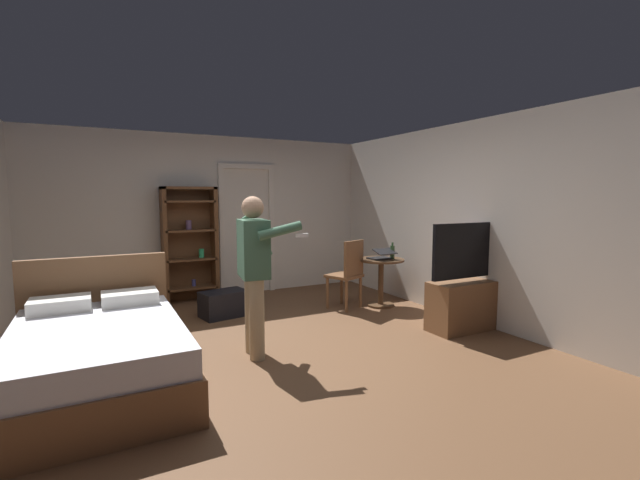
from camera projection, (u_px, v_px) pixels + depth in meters
ground_plane at (280, 352)px, 4.46m from camera, size 6.23×6.23×0.00m
wall_back at (210, 217)px, 6.87m from camera, size 5.46×0.12×2.56m
wall_right at (470, 222)px, 5.56m from camera, size 0.12×5.90×2.56m
doorway_frame at (247, 220)px, 7.08m from camera, size 0.93×0.08×2.13m
bed at (99, 354)px, 3.57m from camera, size 1.33×1.92×1.02m
bookshelf at (190, 240)px, 6.53m from camera, size 0.80×0.32×1.75m
tv_flatscreen at (467, 297)px, 5.19m from camera, size 1.13×0.40×1.30m
side_table at (381, 274)px, 6.28m from camera, size 0.67×0.67×0.70m
laptop at (381, 256)px, 6.20m from camera, size 0.34×0.34×0.16m
bottle_on_table at (392, 252)px, 6.24m from camera, size 0.06×0.06×0.24m
wooden_chair at (348, 271)px, 6.11m from camera, size 0.55×0.55×0.99m
person_blue_shirt at (255, 266)px, 4.27m from camera, size 0.60×0.62×1.61m
suitcase_dark at (224, 304)px, 5.76m from camera, size 0.65×0.48×0.35m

